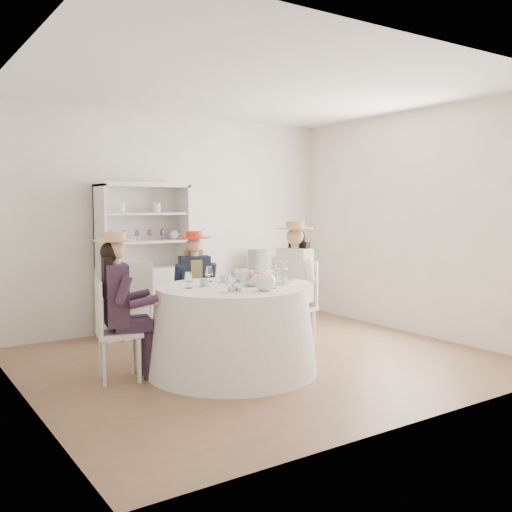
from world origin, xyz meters
TOP-DOWN VIEW (x-y plane):
  - ground at (0.00, 0.00)m, footprint 4.50×4.50m
  - ceiling at (0.00, 0.00)m, footprint 4.50×4.50m
  - wall_back at (0.00, 2.00)m, footprint 4.50×0.00m
  - wall_front at (0.00, -2.00)m, footprint 4.50×0.00m
  - wall_left at (-2.25, 0.00)m, footprint 0.00×4.50m
  - wall_right at (2.25, 0.00)m, footprint 0.00×4.50m
  - tea_table at (-0.45, -0.16)m, footprint 1.60×1.60m
  - hutch at (-0.52, 1.76)m, footprint 1.17×0.63m
  - side_table at (1.13, 1.75)m, footprint 0.55×0.55m
  - hatbox at (1.13, 1.75)m, footprint 0.31×0.31m
  - guest_left at (-1.42, 0.16)m, footprint 0.53×0.50m
  - guest_mid at (-0.30, 0.86)m, footprint 0.48×0.51m
  - guest_right at (0.53, 0.16)m, footprint 0.57×0.53m
  - spare_chair at (-0.69, 1.54)m, footprint 0.51×0.51m
  - teacup_a at (-0.67, -0.04)m, footprint 0.10×0.10m
  - teacup_b at (-0.38, 0.12)m, footprint 0.07×0.07m
  - teacup_c at (-0.24, 0.04)m, footprint 0.12×0.12m
  - flower_bowl at (-0.27, -0.24)m, footprint 0.22×0.22m
  - flower_arrangement at (-0.22, -0.19)m, footprint 0.17×0.17m
  - table_teapot at (-0.35, -0.57)m, footprint 0.26×0.18m
  - sandwich_plate at (-0.60, -0.46)m, footprint 0.25×0.25m
  - cupcake_stand at (0.01, -0.28)m, footprint 0.23×0.23m
  - stemware_set at (-0.45, -0.16)m, footprint 0.86×0.83m

SIDE VIEW (x-z plane):
  - ground at x=0.00m, z-range 0.00..0.00m
  - side_table at x=1.13m, z-range 0.00..0.70m
  - tea_table at x=-0.45m, z-range 0.00..0.80m
  - spare_chair at x=-0.69m, z-range 0.03..0.95m
  - hutch at x=-0.52m, z-range -0.26..1.57m
  - guest_mid at x=-0.30m, z-range 0.08..1.37m
  - guest_left at x=-1.42m, z-range 0.08..1.41m
  - guest_right at x=0.53m, z-range 0.09..1.49m
  - sandwich_plate at x=-0.60m, z-range 0.79..0.85m
  - hatbox at x=1.13m, z-range 0.70..0.96m
  - flower_bowl at x=-0.27m, z-range 0.81..0.85m
  - teacup_b at x=-0.38m, z-range 0.81..0.86m
  - teacup_a at x=-0.67m, z-range 0.81..0.87m
  - teacup_c at x=-0.24m, z-range 0.81..0.88m
  - stemware_set at x=-0.45m, z-range 0.81..0.96m
  - cupcake_stand at x=0.01m, z-range 0.78..0.99m
  - flower_arrangement at x=-0.22m, z-range 0.86..0.92m
  - table_teapot at x=-0.35m, z-range 0.79..0.99m
  - wall_back at x=0.00m, z-range -0.90..3.60m
  - wall_front at x=0.00m, z-range -0.90..3.60m
  - wall_left at x=-2.25m, z-range -0.90..3.60m
  - wall_right at x=2.25m, z-range -0.90..3.60m
  - ceiling at x=0.00m, z-range 2.70..2.70m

